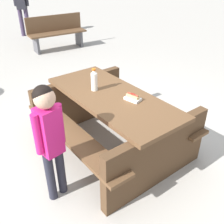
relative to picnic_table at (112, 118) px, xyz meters
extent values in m
plane|color=#B7B2A8|center=(0.00, 0.00, -0.44)|extent=(30.00, 30.00, 0.00)
cube|color=brown|center=(0.00, 0.00, 0.28)|extent=(1.89, 1.00, 0.05)
cube|color=brown|center=(0.08, 0.55, -0.01)|extent=(1.82, 0.53, 0.04)
cube|color=brown|center=(-0.08, -0.55, -0.01)|extent=(1.82, 0.53, 0.04)
cube|color=#4D3520|center=(0.77, -0.11, -0.09)|extent=(0.29, 1.40, 0.70)
cube|color=#4D3520|center=(-0.77, 0.11, -0.09)|extent=(0.29, 1.40, 0.70)
cylinder|color=silver|center=(-0.25, -0.05, 0.41)|extent=(0.08, 0.08, 0.22)
cone|color=silver|center=(-0.25, -0.05, 0.54)|extent=(0.07, 0.07, 0.04)
cylinder|color=orange|center=(-0.25, -0.05, 0.57)|extent=(0.04, 0.04, 0.02)
cube|color=white|center=(0.25, 0.08, 0.32)|extent=(0.19, 0.13, 0.03)
cube|color=#D8B272|center=(0.25, 0.08, 0.35)|extent=(0.15, 0.07, 0.04)
cylinder|color=maroon|center=(0.25, 0.08, 0.37)|extent=(0.14, 0.04, 0.03)
ellipsoid|color=maroon|center=(0.25, 0.08, 0.38)|extent=(0.07, 0.03, 0.01)
cylinder|color=#262633|center=(0.16, -0.90, -0.16)|extent=(0.09, 0.09, 0.56)
cylinder|color=#262633|center=(0.16, -1.02, -0.16)|extent=(0.09, 0.09, 0.56)
cube|color=#D11E72|center=(0.16, -0.96, 0.36)|extent=(0.18, 0.19, 0.48)
cylinder|color=#D11E72|center=(0.15, -0.84, 0.38)|extent=(0.07, 0.07, 0.40)
cylinder|color=#D11E72|center=(0.16, -1.08, 0.38)|extent=(0.07, 0.07, 0.40)
sphere|color=tan|center=(0.16, -0.96, 0.69)|extent=(0.19, 0.19, 0.19)
sphere|color=black|center=(0.14, -0.96, 0.71)|extent=(0.18, 0.18, 0.18)
cube|color=brown|center=(-3.94, 1.98, -0.01)|extent=(0.74, 1.55, 0.04)
cube|color=brown|center=(-4.11, 2.02, 0.21)|extent=(0.39, 1.47, 0.40)
cube|color=#4C4C51|center=(-4.08, 1.39, -0.24)|extent=(0.36, 0.14, 0.41)
cube|color=#4C4C51|center=(-3.80, 2.56, -0.24)|extent=(0.36, 0.14, 0.41)
cylinder|color=#3F334C|center=(-5.76, 2.15, -0.05)|extent=(0.12, 0.12, 0.79)
cylinder|color=#3F334C|center=(-5.88, 2.01, -0.05)|extent=(0.12, 0.12, 0.79)
camera|label=1|loc=(1.90, -1.93, 1.70)|focal=41.78mm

